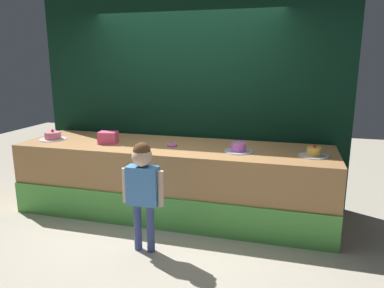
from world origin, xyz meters
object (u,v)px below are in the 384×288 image
child_figure (143,182)px  cake_left (53,136)px  donut (172,145)px  cake_center (238,148)px  cake_right (314,153)px  pink_box (108,138)px

child_figure → cake_left: child_figure is taller
child_figure → donut: 0.96m
cake_left → cake_center: (2.44, -0.00, -0.00)m
donut → cake_right: bearing=-1.6°
cake_right → child_figure: bearing=-150.6°
cake_center → pink_box: bearing=-179.5°
child_figure → pink_box: bearing=133.6°
pink_box → cake_center: (1.63, 0.01, -0.03)m
child_figure → pink_box: child_figure is taller
pink_box → donut: bearing=5.3°
donut → cake_center: cake_center is taller
cake_left → cake_right: 3.25m
donut → cake_left: size_ratio=0.36×
cake_left → cake_right: same height
donut → cake_left: bearing=-177.9°
pink_box → cake_right: pink_box is taller
cake_center → cake_right: 0.81m
cake_center → cake_right: cake_right is taller
cake_center → donut: bearing=175.7°
child_figure → cake_right: child_figure is taller
pink_box → child_figure: bearing=-46.4°
donut → cake_right: 1.63m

